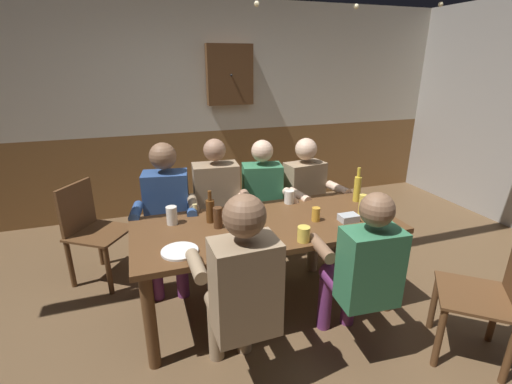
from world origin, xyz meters
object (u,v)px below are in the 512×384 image
Objects in this scene: pint_glass_3 at (251,231)px; wall_dart_cabinet at (230,75)px; bottle_1 at (357,188)px; person_5 at (362,269)px; pint_glass_4 at (237,245)px; person_3 at (309,194)px; bottle_0 at (210,210)px; pint_glass_7 at (289,197)px; person_1 at (218,203)px; pint_glass_2 at (218,218)px; pint_glass_8 at (172,215)px; person_4 at (241,287)px; condiment_caddy at (348,218)px; pint_glass_5 at (244,226)px; chair_empty_near_right at (92,229)px; person_2 at (263,200)px; pint_glass_6 at (316,214)px; plate_0 at (180,251)px; dining_table at (267,235)px; table_candle at (195,209)px; chair_empty_near_left at (491,295)px; pint_glass_1 at (363,205)px; pint_glass_0 at (304,234)px.

wall_dart_cabinet is (0.50, 2.37, 0.90)m from pint_glass_3.
person_5 is at bearing -120.74° from bottle_1.
person_3 is at bearing 45.09° from pint_glass_4.
pint_glass_7 is (0.70, 0.16, -0.04)m from bottle_0.
pint_glass_2 is at bearing 82.46° from person_1.
pint_glass_8 is at bearing 121.07° from pint_glass_4.
person_4 is at bearing -102.15° from pint_glass_4.
bottle_1 reaches higher than pint_glass_8.
condiment_caddy is at bearing 76.87° from person_3.
person_1 is at bearing 91.26° from pint_glass_5.
person_5 is (-0.27, -1.28, -0.01)m from person_3.
pint_glass_5 is at bearing 82.14° from chair_empty_near_right.
pint_glass_4 is at bearing 37.21° from person_3.
pint_glass_7 is 2.05m from wall_dart_cabinet.
pint_glass_2 is (-0.56, -0.60, 0.15)m from person_2.
chair_empty_near_right is at bearing 150.01° from pint_glass_6.
pint_glass_5 is at bearing 15.53° from plate_0.
dining_table is at bearing 36.17° from person_3.
table_candle is (0.83, -0.53, 0.29)m from chair_empty_near_right.
person_1 reaches higher than chair_empty_near_left.
person_2 is 4.89× the size of bottle_0.
condiment_caddy is 0.19m from pint_glass_1.
person_2 is 4.05× the size of bottle_1.
bottle_0 reaches higher than pint_glass_8.
person_3 is 1.87m from wall_dart_cabinet.
chair_empty_near_left reaches higher than condiment_caddy.
person_2 reaches higher than table_candle.
pint_glass_6 is at bearing -88.67° from wall_dart_cabinet.
bottle_0 is 0.32m from pint_glass_5.
wall_dart_cabinet is (0.69, 1.99, 0.87)m from bottle_0.
person_1 reaches higher than bottle_0.
pint_glass_4 is (0.07, 0.30, 0.09)m from person_4.
person_5 is at bearing -88.24° from wall_dart_cabinet.
pint_glass_4 is at bearing -132.89° from dining_table.
person_1 is (-0.22, 0.65, 0.04)m from dining_table.
person_1 is 0.64m from pint_glass_7.
pint_glass_7 is (0.67, 0.27, -0.02)m from pint_glass_2.
pint_glass_5 is 0.97× the size of pint_glass_6.
pint_glass_7 reaches higher than condiment_caddy.
person_3 is at bearing 30.42° from pint_glass_2.
bottle_1 is (1.26, 0.02, 0.02)m from bottle_0.
pint_glass_4 is 2.73m from wall_dart_cabinet.
person_3 is at bearing 61.58° from pint_glass_0.
pint_glass_7 is (0.52, 0.42, 0.00)m from pint_glass_5.
pint_glass_4 is (-0.10, -1.00, 0.10)m from person_1.
person_3 is at bearing 82.38° from person_5.
person_1 reaches higher than person_2.
plate_0 is 1.04m from pint_glass_6.
chair_empty_near_left is at bearing -35.42° from bottle_0.
pint_glass_6 is (0.57, 0.03, 0.00)m from pint_glass_5.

